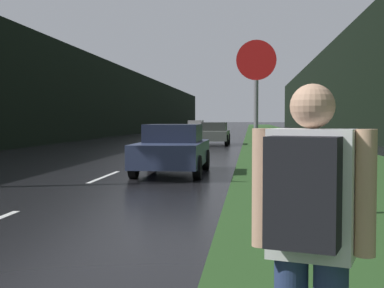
% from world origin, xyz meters
% --- Properties ---
extents(grass_verge, '(6.00, 240.00, 0.02)m').
position_xyz_m(grass_verge, '(6.48, 40.00, 0.01)').
color(grass_verge, '#26471E').
rests_on(grass_verge, ground_plane).
extents(lane_stripe_c, '(0.12, 3.00, 0.01)m').
position_xyz_m(lane_stripe_c, '(0.00, 14.04, 0.00)').
color(lane_stripe_c, silver).
rests_on(lane_stripe_c, ground_plane).
extents(lane_stripe_d, '(0.12, 3.00, 0.01)m').
position_xyz_m(lane_stripe_d, '(0.00, 21.04, 0.00)').
color(lane_stripe_d, silver).
rests_on(lane_stripe_d, ground_plane).
extents(lane_stripe_e, '(0.12, 3.00, 0.01)m').
position_xyz_m(lane_stripe_e, '(0.00, 28.04, 0.00)').
color(lane_stripe_e, silver).
rests_on(lane_stripe_e, ground_plane).
extents(lane_stripe_f, '(0.12, 3.00, 0.01)m').
position_xyz_m(lane_stripe_f, '(0.00, 35.04, 0.00)').
color(lane_stripe_f, silver).
rests_on(lane_stripe_f, ground_plane).
extents(treeline_far_side, '(2.00, 140.00, 6.73)m').
position_xyz_m(treeline_far_side, '(-9.48, 50.00, 3.36)').
color(treeline_far_side, black).
rests_on(treeline_far_side, ground_plane).
extents(treeline_near_side, '(2.00, 140.00, 8.84)m').
position_xyz_m(treeline_near_side, '(12.48, 50.00, 4.42)').
color(treeline_near_side, black).
rests_on(treeline_near_side, ground_plane).
extents(stop_sign, '(0.62, 0.07, 2.80)m').
position_xyz_m(stop_sign, '(4.04, 8.27, 1.68)').
color(stop_sign, slate).
rests_on(stop_sign, ground_plane).
extents(hitchhiker_with_backpack, '(0.58, 0.50, 1.74)m').
position_xyz_m(hitchhiker_with_backpack, '(4.24, 2.50, 1.00)').
color(hitchhiker_with_backpack, navy).
rests_on(hitchhiker_with_backpack, ground_plane).
extents(car_passing_near, '(1.89, 4.23, 1.42)m').
position_xyz_m(car_passing_near, '(1.74, 15.02, 0.71)').
color(car_passing_near, '#2D3856').
rests_on(car_passing_near, ground_plane).
extents(car_passing_far, '(1.83, 4.72, 1.38)m').
position_xyz_m(car_passing_far, '(1.74, 32.68, 0.70)').
color(car_passing_far, '#4C514C').
rests_on(car_passing_far, ground_plane).
extents(car_oncoming, '(1.84, 4.35, 1.46)m').
position_xyz_m(car_oncoming, '(-1.74, 55.57, 0.75)').
color(car_oncoming, '#BCBCBC').
rests_on(car_oncoming, ground_plane).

